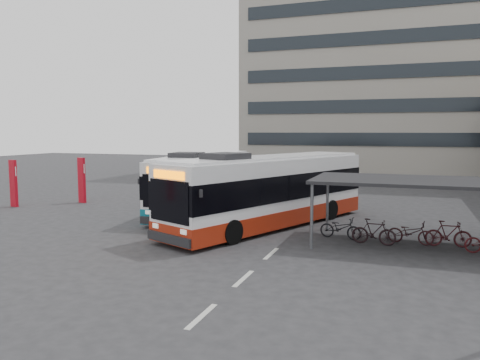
% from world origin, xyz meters
% --- Properties ---
extents(ground, '(120.00, 120.00, 0.00)m').
position_xyz_m(ground, '(0.00, 0.00, 0.00)').
color(ground, '#28282B').
rests_on(ground, ground).
extents(bike_shelter, '(10.00, 4.00, 2.54)m').
position_xyz_m(bike_shelter, '(8.50, 3.00, 1.36)').
color(bike_shelter, '#595B60').
rests_on(bike_shelter, ground).
extents(office_block, '(30.00, 15.00, 25.00)m').
position_xyz_m(office_block, '(6.00, 36.00, 12.50)').
color(office_block, gray).
rests_on(office_block, ground).
extents(road_markings, '(0.15, 7.60, 0.01)m').
position_xyz_m(road_markings, '(2.50, -3.00, 0.01)').
color(road_markings, beige).
rests_on(road_markings, ground).
extents(bus_main, '(6.95, 11.74, 3.46)m').
position_xyz_m(bus_main, '(1.10, 4.70, 1.61)').
color(bus_main, white).
rests_on(bus_main, ground).
extents(bus_teal, '(3.45, 11.33, 3.30)m').
position_xyz_m(bus_teal, '(-3.59, 7.93, 1.53)').
color(bus_teal, white).
rests_on(bus_teal, ground).
extents(pedestrian, '(0.72, 0.78, 1.78)m').
position_xyz_m(pedestrian, '(-3.61, 4.90, 0.89)').
color(pedestrian, black).
rests_on(pedestrian, ground).
extents(sign_totem_mid, '(0.58, 0.30, 2.71)m').
position_xyz_m(sign_totem_mid, '(-14.31, 5.03, 1.39)').
color(sign_totem_mid, '#B00A19').
rests_on(sign_totem_mid, ground).
extents(sign_totem_north, '(0.58, 0.33, 2.75)m').
position_xyz_m(sign_totem_north, '(-11.63, 7.64, 1.42)').
color(sign_totem_north, '#B00A19').
rests_on(sign_totem_north, ground).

